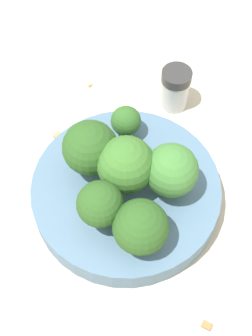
{
  "coord_description": "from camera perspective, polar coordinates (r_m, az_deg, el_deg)",
  "views": [
    {
      "loc": [
        0.21,
        0.12,
        0.46
      ],
      "look_at": [
        0.0,
        0.0,
        0.07
      ],
      "focal_mm": 50.0,
      "sensor_mm": 36.0,
      "label": 1
    }
  ],
  "objects": [
    {
      "name": "ground_plane",
      "position": [
        0.53,
        0.0,
        -3.82
      ],
      "size": [
        3.0,
        3.0,
        0.0
      ],
      "primitive_type": "plane",
      "color": "beige"
    },
    {
      "name": "bowl",
      "position": [
        0.51,
        0.0,
        -3.01
      ],
      "size": [
        0.2,
        0.2,
        0.03
      ],
      "primitive_type": "cylinder",
      "color": "slate",
      "rests_on": "ground_plane"
    },
    {
      "name": "broccoli_floret_0",
      "position": [
        0.46,
        -0.03,
        0.31
      ],
      "size": [
        0.06,
        0.06,
        0.07
      ],
      "color": "#7A9E5B",
      "rests_on": "bowl"
    },
    {
      "name": "broccoli_floret_1",
      "position": [
        0.48,
        -4.24,
        2.61
      ],
      "size": [
        0.06,
        0.06,
        0.07
      ],
      "color": "#84AD66",
      "rests_on": "bowl"
    },
    {
      "name": "broccoli_floret_2",
      "position": [
        0.47,
        5.53,
        -0.32
      ],
      "size": [
        0.05,
        0.05,
        0.07
      ],
      "color": "#7A9E5B",
      "rests_on": "bowl"
    },
    {
      "name": "broccoli_floret_3",
      "position": [
        0.45,
        -3.44,
        -4.34
      ],
      "size": [
        0.05,
        0.05,
        0.06
      ],
      "color": "#8EB770",
      "rests_on": "bowl"
    },
    {
      "name": "broccoli_floret_4",
      "position": [
        0.52,
        -0.01,
        5.67
      ],
      "size": [
        0.03,
        0.03,
        0.04
      ],
      "color": "#8EB770",
      "rests_on": "bowl"
    },
    {
      "name": "broccoli_floret_5",
      "position": [
        0.44,
        1.79,
        -7.23
      ],
      "size": [
        0.05,
        0.05,
        0.06
      ],
      "color": "#8EB770",
      "rests_on": "bowl"
    },
    {
      "name": "pepper_shaker",
      "position": [
        0.58,
        6.01,
        9.63
      ],
      "size": [
        0.04,
        0.04,
        0.06
      ],
      "color": "#B2B7BC",
      "rests_on": "ground_plane"
    },
    {
      "name": "almond_crumb_0",
      "position": [
        0.48,
        9.83,
        -18.33
      ],
      "size": [
        0.01,
        0.01,
        0.01
      ],
      "primitive_type": "cube",
      "rotation": [
        0.0,
        0.0,
        4.74
      ],
      "color": "olive",
      "rests_on": "ground_plane"
    },
    {
      "name": "almond_crumb_1",
      "position": [
        0.62,
        -4.46,
        10.1
      ],
      "size": [
        0.01,
        0.0,
        0.01
      ],
      "primitive_type": "cube",
      "rotation": [
        0.0,
        0.0,
        6.25
      ],
      "color": "#AD7F4C",
      "rests_on": "ground_plane"
    },
    {
      "name": "almond_crumb_3",
      "position": [
        0.57,
        -8.34,
        4.06
      ],
      "size": [
        0.01,
        0.01,
        0.01
      ],
      "primitive_type": "cube",
      "rotation": [
        0.0,
        0.0,
        6.06
      ],
      "color": "#AD7F4C",
      "rests_on": "ground_plane"
    }
  ]
}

